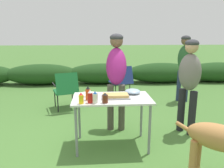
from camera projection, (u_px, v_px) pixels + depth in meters
The scene contains 18 objects.
ground_plane at pixel (112, 145), 3.25m from camera, with size 60.00×60.00×0.00m, color #477533.
shrub_hedge at pixel (103, 73), 7.27m from camera, with size 14.40×0.90×0.66m.
folding_table at pixel (112, 103), 3.10m from camera, with size 1.10×0.64×0.74m.
food_tray at pixel (116, 96), 3.06m from camera, with size 0.40×0.22×0.06m.
plate_stack at pixel (89, 94), 3.19m from camera, with size 0.26×0.26×0.02m, color white.
mixing_bowl at pixel (133, 91), 3.27m from camera, with size 0.23×0.23×0.07m, color #99B2CC.
paper_cup_stack at pixel (95, 97), 2.91m from camera, with size 0.08×0.08×0.12m, color white.
hot_sauce_bottle at pixel (88, 93), 2.95m from camera, with size 0.07×0.07×0.19m.
bbq_sauce_bottle at pixel (105, 98), 2.83m from camera, with size 0.08×0.08×0.14m.
mustard_bottle at pixel (81, 98), 2.80m from camera, with size 0.06×0.06×0.15m.
ketchup_bottle at pixel (90, 97), 2.82m from camera, with size 0.06×0.06×0.17m.
mayo_bottle at pixel (95, 97), 2.81m from camera, with size 0.06×0.06×0.16m.
standing_person_with_beanie at pixel (116, 70), 3.68m from camera, with size 0.39×0.50×1.62m.
standing_person_in_olive_jacket at pixel (189, 77), 3.47m from camera, with size 0.43×0.46×1.54m.
standing_person_in_navy_coat at pixel (184, 61), 5.17m from camera, with size 0.39×0.36×1.58m.
dog at pixel (224, 142), 2.28m from camera, with size 0.81×0.73×0.76m.
camp_chair_green_behind_table at pixel (66, 89), 4.68m from camera, with size 0.63×0.71×0.83m.
camp_chair_near_hedge at pixel (121, 80), 5.58m from camera, with size 0.63×0.70×0.83m.
Camera 1 is at (-0.22, -2.95, 1.62)m, focal length 35.00 mm.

